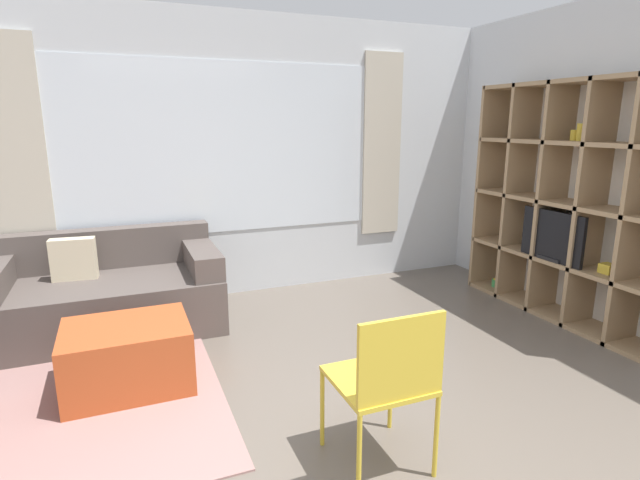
{
  "coord_description": "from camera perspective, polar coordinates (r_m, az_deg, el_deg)",
  "views": [
    {
      "loc": [
        -0.96,
        -1.5,
        1.7
      ],
      "look_at": [
        0.39,
        1.81,
        0.85
      ],
      "focal_mm": 28.0,
      "sensor_mm": 36.0,
      "label": 1
    }
  ],
  "objects": [
    {
      "name": "wall_back",
      "position": [
        4.93,
        -11.04,
        9.14
      ],
      "size": [
        6.77,
        0.11,
        2.7
      ],
      "color": "silver",
      "rests_on": "ground_plane"
    },
    {
      "name": "wall_right",
      "position": [
        4.93,
        28.24,
        7.74
      ],
      "size": [
        0.07,
        4.49,
        2.7
      ],
      "primitive_type": "cube",
      "color": "silver",
      "rests_on": "ground_plane"
    },
    {
      "name": "area_rug",
      "position": [
        3.63,
        -28.86,
        -16.25
      ],
      "size": [
        2.08,
        2.1,
        0.01
      ],
      "primitive_type": "cube",
      "color": "gray",
      "rests_on": "ground_plane"
    },
    {
      "name": "shelving_unit",
      "position": [
        4.79,
        26.93,
        3.62
      ],
      "size": [
        0.37,
        2.03,
        2.04
      ],
      "color": "silver",
      "rests_on": "ground_plane"
    },
    {
      "name": "couch_main",
      "position": [
        4.53,
        -23.24,
        -5.74
      ],
      "size": [
        1.81,
        0.95,
        0.79
      ],
      "color": "#564C47",
      "rests_on": "ground_plane"
    },
    {
      "name": "ottoman",
      "position": [
        3.55,
        -21.11,
        -12.32
      ],
      "size": [
        0.78,
        0.61,
        0.43
      ],
      "color": "#B74C23",
      "rests_on": "ground_plane"
    },
    {
      "name": "folding_chair",
      "position": [
        2.49,
        7.66,
        -15.18
      ],
      "size": [
        0.44,
        0.46,
        0.86
      ],
      "rotation": [
        0.0,
        0.0,
        3.14
      ],
      "color": "gold",
      "rests_on": "ground_plane"
    }
  ]
}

